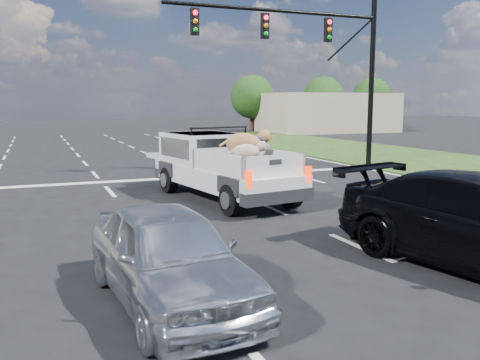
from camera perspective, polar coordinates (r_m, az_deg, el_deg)
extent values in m
plane|color=black|center=(9.01, 4.10, -8.72)|extent=(160.00, 160.00, 0.00)
cube|color=silver|center=(14.12, -13.28, -2.54)|extent=(0.12, 60.00, 0.01)
cube|color=silver|center=(15.03, 0.01, -1.64)|extent=(0.12, 60.00, 0.01)
cube|color=silver|center=(16.65, 11.24, -0.80)|extent=(0.12, 60.00, 0.01)
cube|color=silver|center=(18.82, 20.32, -0.10)|extent=(0.15, 60.00, 0.01)
cube|color=silver|center=(18.31, -9.82, 0.09)|extent=(17.00, 0.45, 0.01)
cylinder|color=black|center=(22.63, 14.54, 10.41)|extent=(0.22, 0.22, 7.00)
cylinder|color=black|center=(20.58, 4.16, 18.43)|extent=(9.00, 0.14, 0.14)
cube|color=black|center=(21.58, 9.86, 16.26)|extent=(0.30, 0.18, 0.95)
sphere|color=red|center=(21.53, 10.04, 17.08)|extent=(0.18, 0.18, 0.18)
cube|color=black|center=(20.27, 2.82, 16.88)|extent=(0.30, 0.18, 0.95)
sphere|color=red|center=(20.22, 2.96, 17.76)|extent=(0.18, 0.18, 0.18)
cube|color=black|center=(19.28, -5.12, 17.29)|extent=(0.30, 0.18, 0.95)
sphere|color=red|center=(19.22, -5.03, 18.22)|extent=(0.18, 0.18, 0.18)
cube|color=tan|center=(49.06, 9.76, 7.46)|extent=(12.00, 7.00, 3.60)
cylinder|color=#332114|center=(49.84, 1.37, 6.76)|extent=(0.44, 0.44, 2.16)
sphere|color=#12340E|center=(49.82, 1.38, 9.32)|extent=(4.20, 4.20, 4.20)
cylinder|color=#332114|center=(53.53, 9.31, 6.78)|extent=(0.44, 0.44, 2.16)
sphere|color=#12340E|center=(53.51, 9.37, 9.16)|extent=(4.20, 4.20, 4.20)
cylinder|color=#332114|center=(56.88, 14.51, 6.72)|extent=(0.44, 0.44, 2.16)
sphere|color=#12340E|center=(56.86, 14.60, 8.96)|extent=(4.20, 4.20, 4.20)
cylinder|color=black|center=(12.18, -0.95, -2.25)|extent=(0.40, 0.81, 0.77)
cylinder|color=black|center=(13.15, 5.70, -1.49)|extent=(0.40, 0.81, 0.77)
cylinder|color=black|center=(15.50, -7.98, 0.01)|extent=(0.40, 0.81, 0.77)
cylinder|color=black|center=(16.26, -2.26, 0.49)|extent=(0.40, 0.81, 0.77)
cube|color=silver|center=(14.22, -1.81, 0.48)|extent=(2.76, 5.62, 0.53)
cube|color=silver|center=(15.25, -4.17, 3.66)|extent=(2.22, 2.60, 0.87)
cube|color=black|center=(14.24, -2.05, 3.44)|extent=(1.56, 0.28, 0.63)
cylinder|color=black|center=(14.31, -2.33, 5.91)|extent=(1.81, 0.34, 0.05)
cube|color=black|center=(13.17, 0.74, 0.85)|extent=(2.20, 2.84, 0.06)
cube|color=silver|center=(12.70, -2.56, 1.90)|extent=(0.49, 2.57, 0.53)
cube|color=silver|center=(13.61, 3.83, 2.33)|extent=(0.49, 2.57, 0.53)
cube|color=silver|center=(12.10, 3.89, 1.55)|extent=(1.80, 0.37, 0.53)
cube|color=#F52105|center=(11.48, 0.97, 0.01)|extent=(0.17, 0.09, 0.41)
cube|color=#F52105|center=(12.48, 7.68, 0.62)|extent=(0.17, 0.09, 0.41)
cube|color=black|center=(12.09, 4.24, -1.86)|extent=(1.97, 0.61, 0.30)
imported|color=silver|center=(6.94, -7.97, -8.39)|extent=(1.87, 4.00, 1.32)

